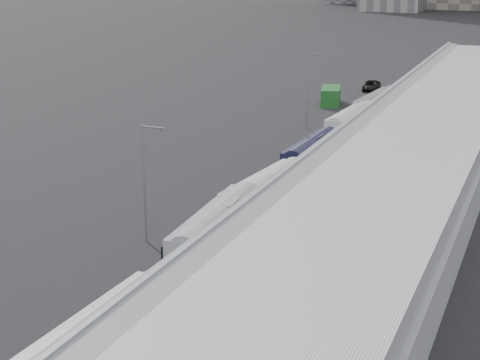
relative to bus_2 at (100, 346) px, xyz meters
The scene contains 17 objects.
sidewalk 23.63m from the bus_2, 74.70° to the left, with size 10.00×170.00×0.12m, color gray.
lane_line 23.20m from the bus_2, 100.64° to the left, with size 0.12×160.00×0.02m, color gold.
depot 25.02m from the bus_2, 65.82° to the left, with size 12.45×160.40×7.20m.
bus_2 is the anchor object (origin of this frame).
bus_3 17.49m from the bus_2, 91.95° to the left, with size 3.48×13.76×3.99m.
bus_4 28.34m from the bus_2, 91.71° to the left, with size 3.78×12.67×3.65m.
bus_5 42.89m from the bus_2, 91.49° to the left, with size 2.78×12.16×3.54m.
bus_6 58.81m from the bus_2, 90.95° to the left, with size 3.35×12.74×3.68m.
bus_7 70.40m from the bus_2, 90.39° to the left, with size 3.71×13.09×3.77m.
tree_1 5.43m from the bus_2, 53.08° to the right, with size 1.97×1.97×4.48m.
tree_2 21.84m from the bus_2, 83.05° to the left, with size 2.78×2.78×4.88m.
tree_3 49.75m from the bus_2, 87.07° to the left, with size 2.96×2.96×4.87m.
tree_4 71.63m from the bus_2, 87.33° to the left, with size 1.37×1.37×3.59m.
street_lamp_near 20.38m from the bus_2, 110.71° to the left, with size 2.04×0.22×9.27m.
street_lamp_far 62.82m from the bus_2, 96.76° to the left, with size 2.04×0.22×9.64m.
shipping_container 79.95m from the bus_2, 96.62° to the left, with size 2.65×6.19×2.50m, color #16481B.
suv 93.62m from the bus_2, 93.87° to the left, with size 2.63×5.69×1.58m, color black.
Camera 1 is at (24.09, -0.99, 22.03)m, focal length 60.00 mm.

